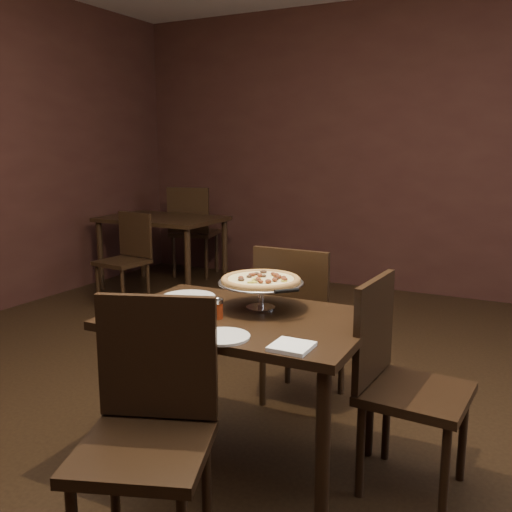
% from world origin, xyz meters
% --- Properties ---
extents(room, '(6.04, 7.04, 2.84)m').
position_xyz_m(room, '(0.06, 0.03, 1.40)').
color(room, black).
rests_on(room, ground).
extents(dining_table, '(1.13, 0.77, 0.70)m').
position_xyz_m(dining_table, '(0.07, 0.01, 0.61)').
color(dining_table, black).
rests_on(dining_table, ground).
extents(background_table, '(1.17, 0.78, 0.73)m').
position_xyz_m(background_table, '(-2.20, 2.47, 0.63)').
color(background_table, black).
rests_on(background_table, ground).
extents(pizza_stand, '(0.39, 0.39, 0.16)m').
position_xyz_m(pizza_stand, '(0.09, 0.16, 0.83)').
color(pizza_stand, '#BAB9C1').
rests_on(pizza_stand, dining_table).
extents(parmesan_shaker, '(0.05, 0.05, 0.10)m').
position_xyz_m(parmesan_shaker, '(-0.08, -0.17, 0.74)').
color(parmesan_shaker, '#F9F5C1').
rests_on(parmesan_shaker, dining_table).
extents(pepper_flake_shaker, '(0.06, 0.06, 0.10)m').
position_xyz_m(pepper_flake_shaker, '(-0.00, -0.07, 0.74)').
color(pepper_flake_shaker, maroon).
rests_on(pepper_flake_shaker, dining_table).
extents(packet_caddy, '(0.08, 0.08, 0.06)m').
position_xyz_m(packet_caddy, '(-0.24, -0.19, 0.73)').
color(packet_caddy, black).
rests_on(packet_caddy, dining_table).
extents(napkin_stack, '(0.15, 0.15, 0.02)m').
position_xyz_m(napkin_stack, '(0.43, -0.26, 0.71)').
color(napkin_stack, white).
rests_on(napkin_stack, dining_table).
extents(plate_left, '(0.26, 0.26, 0.01)m').
position_xyz_m(plate_left, '(-0.29, 0.14, 0.70)').
color(plate_left, white).
rests_on(plate_left, dining_table).
extents(plate_near, '(0.21, 0.21, 0.01)m').
position_xyz_m(plate_near, '(0.15, -0.28, 0.70)').
color(plate_near, white).
rests_on(plate_near, dining_table).
extents(serving_spatula, '(0.15, 0.15, 0.02)m').
position_xyz_m(serving_spatula, '(0.27, 0.04, 0.83)').
color(serving_spatula, '#BAB9C1').
rests_on(serving_spatula, pizza_stand).
extents(chair_far, '(0.42, 0.42, 0.91)m').
position_xyz_m(chair_far, '(0.06, 0.67, 0.50)').
color(chair_far, black).
rests_on(chair_far, ground).
extents(chair_near, '(0.55, 0.55, 0.92)m').
position_xyz_m(chair_near, '(0.09, -0.67, 0.50)').
color(chair_near, black).
rests_on(chair_near, ground).
extents(chair_side, '(0.44, 0.44, 0.89)m').
position_xyz_m(chair_side, '(0.74, 0.17, 0.49)').
color(chair_side, black).
rests_on(chair_side, ground).
extents(bg_chair_far, '(0.56, 0.56, 0.99)m').
position_xyz_m(bg_chair_far, '(-2.24, 3.08, 0.54)').
color(bg_chair_far, black).
rests_on(bg_chair_far, ground).
extents(bg_chair_near, '(0.43, 0.43, 0.83)m').
position_xyz_m(bg_chair_near, '(-2.14, 1.87, 0.46)').
color(bg_chair_near, black).
rests_on(bg_chair_near, ground).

